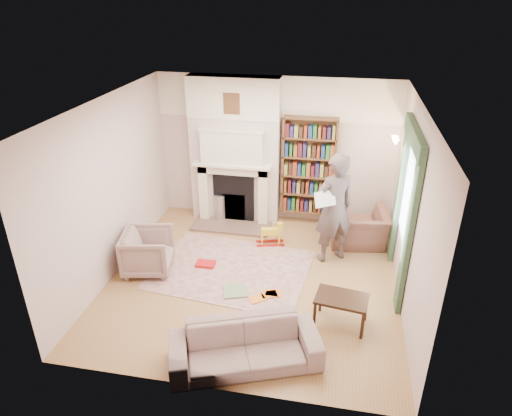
% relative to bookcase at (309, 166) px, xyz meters
% --- Properties ---
extents(floor, '(4.50, 4.50, 0.00)m').
position_rel_bookcase_xyz_m(floor, '(-0.65, -2.12, -1.18)').
color(floor, olive).
rests_on(floor, ground).
extents(ceiling, '(4.50, 4.50, 0.00)m').
position_rel_bookcase_xyz_m(ceiling, '(-0.65, -2.12, 1.62)').
color(ceiling, white).
rests_on(ceiling, wall_back).
extents(wall_back, '(4.50, 0.00, 4.50)m').
position_rel_bookcase_xyz_m(wall_back, '(-0.65, 0.13, 0.22)').
color(wall_back, beige).
rests_on(wall_back, floor).
extents(wall_front, '(4.50, 0.00, 4.50)m').
position_rel_bookcase_xyz_m(wall_front, '(-0.65, -4.37, 0.22)').
color(wall_front, beige).
rests_on(wall_front, floor).
extents(wall_left, '(0.00, 4.50, 4.50)m').
position_rel_bookcase_xyz_m(wall_left, '(-2.90, -2.12, 0.22)').
color(wall_left, beige).
rests_on(wall_left, floor).
extents(wall_right, '(0.00, 4.50, 4.50)m').
position_rel_bookcase_xyz_m(wall_right, '(1.60, -2.12, 0.22)').
color(wall_right, beige).
rests_on(wall_right, floor).
extents(fireplace, '(1.70, 0.58, 2.80)m').
position_rel_bookcase_xyz_m(fireplace, '(-1.40, -0.07, 0.21)').
color(fireplace, beige).
rests_on(fireplace, floor).
extents(bookcase, '(1.00, 0.24, 1.85)m').
position_rel_bookcase_xyz_m(bookcase, '(0.00, 0.00, 0.00)').
color(bookcase, brown).
rests_on(bookcase, floor).
extents(window, '(0.02, 0.90, 1.30)m').
position_rel_bookcase_xyz_m(window, '(1.58, -1.72, 0.27)').
color(window, silver).
rests_on(window, wall_right).
extents(curtain_left, '(0.07, 0.32, 2.40)m').
position_rel_bookcase_xyz_m(curtain_left, '(1.55, -2.42, 0.02)').
color(curtain_left, '#2F482E').
rests_on(curtain_left, floor).
extents(curtain_right, '(0.07, 0.32, 2.40)m').
position_rel_bookcase_xyz_m(curtain_right, '(1.55, -1.02, 0.02)').
color(curtain_right, '#2F482E').
rests_on(curtain_right, floor).
extents(pelmet, '(0.09, 1.70, 0.24)m').
position_rel_bookcase_xyz_m(pelmet, '(1.54, -1.72, 1.20)').
color(pelmet, '#2F482E').
rests_on(pelmet, wall_right).
extents(wall_sconce, '(0.20, 0.24, 0.24)m').
position_rel_bookcase_xyz_m(wall_sconce, '(1.38, -0.62, 0.72)').
color(wall_sconce, gold).
rests_on(wall_sconce, wall_right).
extents(rug, '(2.65, 2.15, 0.01)m').
position_rel_bookcase_xyz_m(rug, '(-1.05, -1.93, -1.17)').
color(rug, beige).
rests_on(rug, floor).
extents(armchair_reading, '(1.11, 1.00, 0.65)m').
position_rel_bookcase_xyz_m(armchair_reading, '(0.98, -0.66, -0.85)').
color(armchair_reading, '#542D2D').
rests_on(armchair_reading, floor).
extents(armchair_left, '(0.90, 0.88, 0.70)m').
position_rel_bookcase_xyz_m(armchair_left, '(-2.38, -2.17, -0.82)').
color(armchair_left, gray).
rests_on(armchair_left, floor).
extents(sofa, '(1.98, 1.32, 0.54)m').
position_rel_bookcase_xyz_m(sofa, '(-0.40, -3.90, -0.91)').
color(sofa, '#AB9A8D').
rests_on(sofa, floor).
extents(man_reading, '(0.83, 0.76, 1.91)m').
position_rel_bookcase_xyz_m(man_reading, '(0.53, -1.26, -0.22)').
color(man_reading, '#4E403E').
rests_on(man_reading, floor).
extents(newspaper, '(0.36, 0.28, 0.24)m').
position_rel_bookcase_xyz_m(newspaper, '(0.38, -1.46, 0.03)').
color(newspaper, white).
rests_on(newspaper, man_reading).
extents(coffee_table, '(0.76, 0.55, 0.45)m').
position_rel_bookcase_xyz_m(coffee_table, '(0.74, -2.94, -0.95)').
color(coffee_table, black).
rests_on(coffee_table, floor).
extents(paraffin_heater, '(0.24, 0.24, 0.55)m').
position_rel_bookcase_xyz_m(paraffin_heater, '(-1.69, -0.22, -0.90)').
color(paraffin_heater, '#AEAFB6').
rests_on(paraffin_heater, floor).
extents(rocking_horse, '(0.54, 0.33, 0.44)m').
position_rel_bookcase_xyz_m(rocking_horse, '(-0.56, -1.00, -0.95)').
color(rocking_horse, yellow).
rests_on(rocking_horse, rug).
extents(board_game, '(0.45, 0.45, 0.03)m').
position_rel_bookcase_xyz_m(board_game, '(-0.85, -2.51, -1.15)').
color(board_game, gold).
rests_on(board_game, rug).
extents(game_box_lid, '(0.32, 0.22, 0.05)m').
position_rel_bookcase_xyz_m(game_box_lid, '(-1.51, -1.89, -1.14)').
color(game_box_lid, red).
rests_on(game_box_lid, rug).
extents(comic_annuals, '(0.49, 0.42, 0.02)m').
position_rel_bookcase_xyz_m(comic_annuals, '(-0.36, -2.53, -1.16)').
color(comic_annuals, red).
rests_on(comic_annuals, rug).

